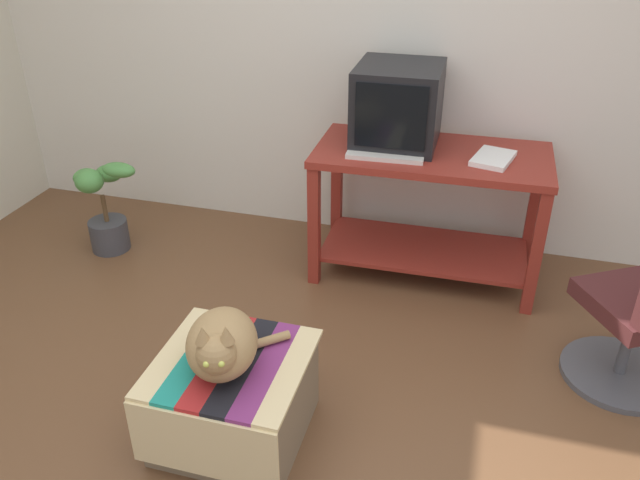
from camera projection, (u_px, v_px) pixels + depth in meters
The scene contains 9 objects.
ground_plane at pixel (247, 460), 2.55m from camera, with size 14.00×14.00×0.00m, color brown.
back_wall at pixel (367, 22), 3.63m from camera, with size 8.00×0.10×2.60m, color silver.
desk at pixel (429, 193), 3.53m from camera, with size 1.25×0.64×0.74m.
tv_monitor at pixel (398, 106), 3.43m from camera, with size 0.45×0.49×0.42m.
keyboard at pixel (385, 155), 3.34m from camera, with size 0.40×0.15×0.02m, color beige.
book at pixel (493, 158), 3.30m from camera, with size 0.18×0.27×0.03m, color white.
ottoman_with_blanket at pixel (233, 398), 2.58m from camera, with size 0.58×0.59×0.38m.
cat at pixel (222, 345), 2.40m from camera, with size 0.38×0.45×0.29m.
potted_plant at pixel (105, 206), 3.87m from camera, with size 0.45×0.39×0.60m.
Camera 1 is at (0.76, -1.65, 2.02)m, focal length 36.17 mm.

